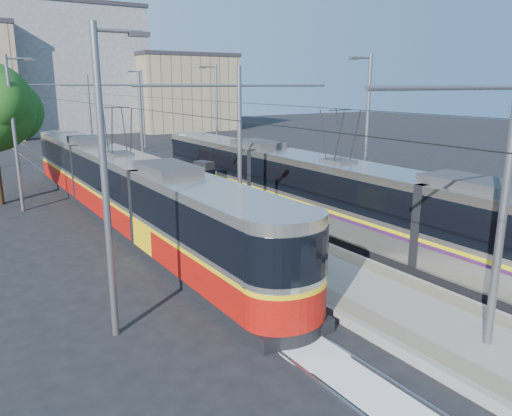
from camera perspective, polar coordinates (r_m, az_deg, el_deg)
ground at (r=16.42m, az=12.89°, el=-9.96°), size 160.00×160.00×0.00m
platform at (r=30.15m, az=-10.63°, el=1.47°), size 4.00×50.00×0.30m
tactile_strip_left at (r=29.62m, az=-13.23°, el=1.42°), size 0.70×50.00×0.01m
tactile_strip_right at (r=30.67m, az=-8.13°, el=2.08°), size 0.70×50.00×0.01m
rails at (r=30.18m, az=-10.62°, el=1.22°), size 8.71×70.00×0.03m
track_arrow at (r=12.28m, az=10.86°, el=-18.60°), size 1.20×5.00×0.01m
tram_left at (r=25.12m, az=-15.07°, el=2.35°), size 2.43×28.96×5.50m
tram_right at (r=22.19m, az=9.19°, el=1.55°), size 2.43×32.00×5.50m
catenary at (r=26.91m, az=-8.72°, el=9.48°), size 9.20×70.00×7.00m
street_lamps at (r=33.29m, az=-13.59°, el=9.51°), size 15.18×38.22×8.00m
shelter at (r=26.63m, az=-5.91°, el=2.98°), size 0.88×1.17×2.32m
building_centre at (r=76.28m, az=-20.49°, el=14.57°), size 18.36×14.28×16.87m
building_right at (r=75.03m, az=-8.51°, el=12.96°), size 14.28×10.20×10.76m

